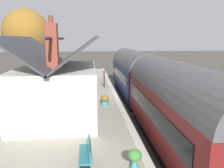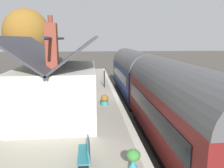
% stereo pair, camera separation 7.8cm
% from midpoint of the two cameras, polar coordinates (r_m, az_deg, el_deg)
% --- Properties ---
extents(ground_plane, '(160.00, 160.00, 0.00)m').
position_cam_midpoint_polar(ground_plane, '(18.16, 4.71, -5.63)').
color(ground_plane, '#4C473F').
extents(platform, '(32.00, 6.66, 0.95)m').
position_cam_midpoint_polar(platform, '(17.77, -9.18, -4.53)').
color(platform, '#A39B8C').
rests_on(platform, ground).
extents(platform_edge_coping, '(32.00, 0.36, 0.02)m').
position_cam_midpoint_polar(platform_edge_coping, '(17.72, 1.00, -2.80)').
color(platform_edge_coping, beige).
rests_on(platform_edge_coping, platform).
extents(rail_near, '(52.00, 0.08, 0.14)m').
position_cam_midpoint_polar(rail_near, '(18.49, 9.68, -5.22)').
color(rail_near, gray).
rests_on(rail_near, ground).
extents(rail_far, '(52.00, 0.08, 0.14)m').
position_cam_midpoint_polar(rail_far, '(18.17, 5.27, -5.40)').
color(rail_far, gray).
rests_on(rail_far, ground).
extents(train, '(21.14, 2.73, 4.32)m').
position_cam_midpoint_polar(train, '(15.82, 9.40, -0.03)').
color(train, black).
rests_on(train, ground).
extents(station_building, '(7.14, 4.52, 5.53)m').
position_cam_midpoint_polar(station_building, '(13.24, -13.55, -1.15)').
color(station_building, silver).
rests_on(station_building, platform).
extents(bench_near_building, '(1.42, 0.49, 0.88)m').
position_cam_midpoint_polar(bench_near_building, '(27.91, -5.85, 3.43)').
color(bench_near_building, '#26727F').
rests_on(bench_near_building, platform).
extents(bench_by_lamp, '(1.41, 0.47, 0.88)m').
position_cam_midpoint_polar(bench_by_lamp, '(25.26, -6.52, 2.55)').
color(bench_by_lamp, '#26727F').
rests_on(bench_by_lamp, platform).
extents(bench_platform_end, '(1.41, 0.45, 0.88)m').
position_cam_midpoint_polar(bench_platform_end, '(22.00, -6.02, 1.22)').
color(bench_platform_end, '#26727F').
rests_on(bench_platform_end, platform).
extents(bench_mid_platform, '(1.40, 0.44, 0.88)m').
position_cam_midpoint_polar(bench_mid_platform, '(8.16, -6.61, -17.35)').
color(bench_mid_platform, '#26727F').
rests_on(bench_mid_platform, platform).
extents(planter_edge_far, '(0.49, 0.49, 0.82)m').
position_cam_midpoint_polar(planter_edge_far, '(7.96, 5.82, -18.68)').
color(planter_edge_far, teal).
rests_on(planter_edge_far, platform).
extents(planter_corner_building, '(0.53, 0.53, 0.76)m').
position_cam_midpoint_polar(planter_corner_building, '(15.00, -1.78, -4.11)').
color(planter_corner_building, teal).
rests_on(planter_corner_building, platform).
extents(planter_edge_near, '(1.01, 0.32, 0.57)m').
position_cam_midpoint_polar(planter_edge_near, '(28.72, -9.64, 3.14)').
color(planter_edge_near, black).
rests_on(planter_edge_near, platform).
extents(planter_by_door, '(0.77, 0.32, 0.60)m').
position_cam_midpoint_polar(planter_by_door, '(20.97, -15.44, -0.18)').
color(planter_by_door, gray).
rests_on(planter_by_door, platform).
extents(station_sign_board, '(0.96, 0.06, 1.57)m').
position_cam_midpoint_polar(station_sign_board, '(20.42, -1.90, 2.50)').
color(station_sign_board, black).
rests_on(station_sign_board, platform).
extents(tree_distant, '(4.97, 4.74, 8.43)m').
position_cam_midpoint_polar(tree_distant, '(25.18, -21.11, 12.08)').
color(tree_distant, '#4C3828').
rests_on(tree_distant, ground).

